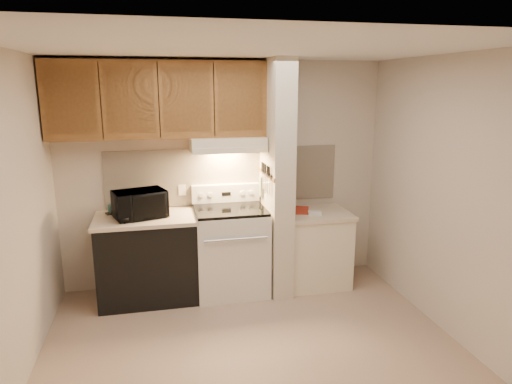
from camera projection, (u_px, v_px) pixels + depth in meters
name	position (u px, v px, depth m)	size (l,w,h in m)	color
floor	(253.00, 347.00, 3.98)	(3.60, 3.60, 0.00)	tan
ceiling	(252.00, 48.00, 3.41)	(3.60, 3.60, 0.00)	white
wall_back	(225.00, 174.00, 5.12)	(3.60, 0.02, 2.50)	beige
wall_left	(11.00, 223.00, 3.32)	(0.02, 3.00, 2.50)	beige
wall_right	(449.00, 197.00, 4.07)	(0.02, 3.00, 2.50)	beige
backsplash	(225.00, 176.00, 5.11)	(2.60, 0.02, 0.63)	#F3DFC4
range_body	(231.00, 251.00, 4.98)	(0.76, 0.65, 0.92)	silver
oven_window	(236.00, 258.00, 4.66)	(0.50, 0.01, 0.30)	black
oven_handle	(236.00, 239.00, 4.58)	(0.02, 0.02, 0.65)	silver
cooktop	(230.00, 209.00, 4.87)	(0.74, 0.64, 0.03)	black
range_backguard	(226.00, 193.00, 5.11)	(0.76, 0.08, 0.20)	silver
range_display	(226.00, 194.00, 5.07)	(0.10, 0.01, 0.04)	black
range_knob_left_outer	(201.00, 195.00, 5.01)	(0.05, 0.05, 0.02)	silver
range_knob_left_inner	(210.00, 195.00, 5.03)	(0.05, 0.05, 0.02)	silver
range_knob_right_inner	(242.00, 193.00, 5.11)	(0.05, 0.05, 0.02)	silver
range_knob_right_outer	(251.00, 193.00, 5.13)	(0.05, 0.05, 0.02)	silver
dishwasher_front	(148.00, 260.00, 4.81)	(1.00, 0.63, 0.87)	black
left_countertop	(146.00, 218.00, 4.70)	(1.04, 0.67, 0.04)	beige
spoon_rest	(117.00, 212.00, 4.82)	(0.24, 0.08, 0.02)	black
teal_jar	(112.00, 209.00, 4.82)	(0.08, 0.08, 0.09)	#28585B
outlet	(182.00, 190.00, 5.03)	(0.08, 0.01, 0.12)	beige
microwave	(140.00, 204.00, 4.64)	(0.50, 0.34, 0.28)	black
partition_pillar	(277.00, 179.00, 4.90)	(0.22, 0.70, 2.50)	beige
pillar_trim	(266.00, 174.00, 4.86)	(0.01, 0.70, 0.04)	brown
knife_strip	(267.00, 174.00, 4.81)	(0.02, 0.42, 0.04)	black
knife_blade_a	(269.00, 186.00, 4.68)	(0.01, 0.04, 0.16)	silver
knife_handle_a	(269.00, 171.00, 4.65)	(0.02, 0.02, 0.10)	black
knife_blade_b	(267.00, 185.00, 4.76)	(0.01, 0.04, 0.18)	silver
knife_handle_b	(268.00, 170.00, 4.71)	(0.02, 0.02, 0.10)	black
knife_blade_c	(265.00, 185.00, 4.84)	(0.01, 0.04, 0.20)	silver
knife_handle_c	(265.00, 169.00, 4.80)	(0.02, 0.02, 0.10)	black
knife_blade_d	(264.00, 182.00, 4.89)	(0.01, 0.04, 0.16)	silver
knife_handle_d	(264.00, 168.00, 4.88)	(0.02, 0.02, 0.10)	black
knife_blade_e	(262.00, 181.00, 4.97)	(0.01, 0.04, 0.18)	silver
knife_handle_e	(262.00, 166.00, 4.94)	(0.02, 0.02, 0.10)	black
oven_mitt	(261.00, 186.00, 5.06)	(0.03, 0.09, 0.22)	gray
right_cab_base	(315.00, 250.00, 5.19)	(0.70, 0.60, 0.81)	beige
right_countertop	(316.00, 214.00, 5.09)	(0.74, 0.64, 0.04)	beige
red_folder	(298.00, 210.00, 5.14)	(0.24, 0.33, 0.01)	#B5301F
white_box	(315.00, 213.00, 4.98)	(0.14, 0.09, 0.04)	white
range_hood	(227.00, 144.00, 4.83)	(0.78, 0.44, 0.15)	beige
hood_lip	(230.00, 151.00, 4.64)	(0.78, 0.04, 0.06)	beige
upper_cabinets	(159.00, 100.00, 4.62)	(2.18, 0.33, 0.77)	brown
cab_door_a	(70.00, 101.00, 4.30)	(0.46, 0.01, 0.63)	brown
cab_gap_a	(101.00, 101.00, 4.35)	(0.01, 0.01, 0.73)	black
cab_door_b	(130.00, 100.00, 4.41)	(0.46, 0.01, 0.63)	brown
cab_gap_b	(159.00, 100.00, 4.47)	(0.01, 0.01, 0.73)	black
cab_door_c	(187.00, 100.00, 4.53)	(0.46, 0.01, 0.63)	brown
cab_gap_c	(214.00, 100.00, 4.58)	(0.01, 0.01, 0.73)	black
cab_door_d	(241.00, 100.00, 4.64)	(0.46, 0.01, 0.63)	brown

